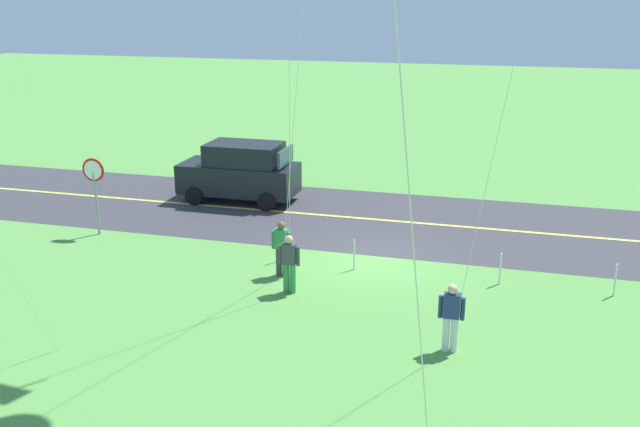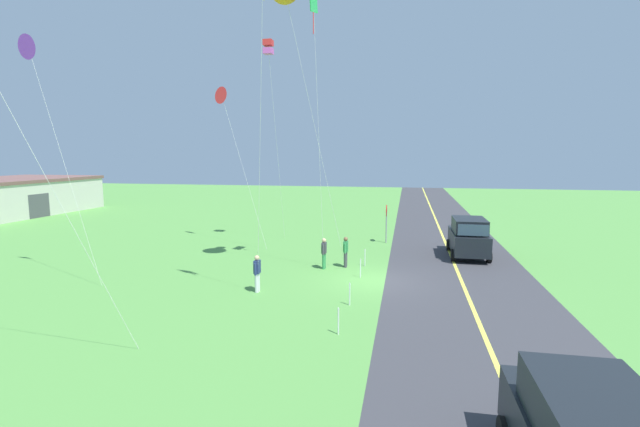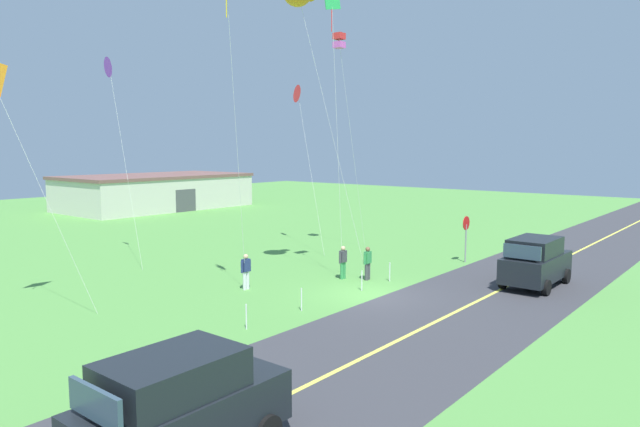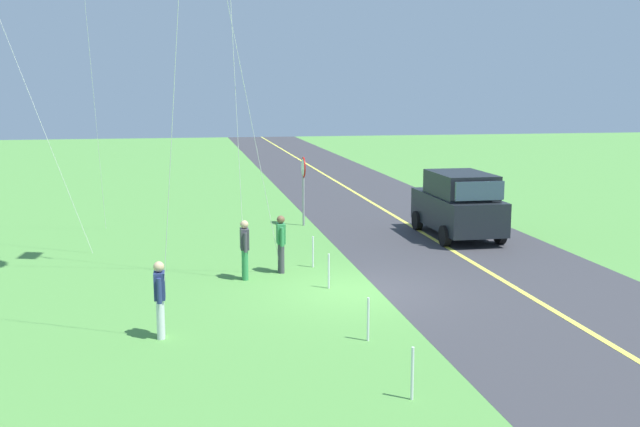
% 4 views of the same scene
% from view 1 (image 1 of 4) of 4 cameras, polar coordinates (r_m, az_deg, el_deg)
% --- Properties ---
extents(ground_plane, '(120.00, 120.00, 0.10)m').
position_cam_1_polar(ground_plane, '(20.79, 4.26, -4.09)').
color(ground_plane, '#549342').
extents(asphalt_road, '(120.00, 7.00, 0.00)m').
position_cam_1_polar(asphalt_road, '(24.48, 6.08, -0.62)').
color(asphalt_road, '#38383D').
rests_on(asphalt_road, ground).
extents(road_centre_stripe, '(120.00, 0.16, 0.00)m').
position_cam_1_polar(road_centre_stripe, '(24.48, 6.08, -0.61)').
color(road_centre_stripe, '#E5E04C').
rests_on(road_centre_stripe, asphalt_road).
extents(car_suv_foreground, '(4.40, 2.12, 2.24)m').
position_cam_1_polar(car_suv_foreground, '(26.59, -6.49, 3.43)').
color(car_suv_foreground, black).
rests_on(car_suv_foreground, ground).
extents(stop_sign, '(0.76, 0.08, 2.56)m').
position_cam_1_polar(stop_sign, '(23.67, -17.91, 2.52)').
color(stop_sign, gray).
rests_on(stop_sign, ground).
extents(person_adult_near, '(0.58, 0.22, 1.60)m').
position_cam_1_polar(person_adult_near, '(18.39, -2.52, -3.96)').
color(person_adult_near, '#338C4C').
rests_on(person_adult_near, ground).
extents(person_adult_companion, '(0.58, 0.22, 1.60)m').
position_cam_1_polar(person_adult_companion, '(15.72, 10.63, -8.16)').
color(person_adult_companion, silver).
rests_on(person_adult_companion, ground).
extents(person_child_watcher, '(0.58, 0.22, 1.60)m').
position_cam_1_polar(person_child_watcher, '(19.48, -3.15, -2.71)').
color(person_child_watcher, '#3F3F47').
rests_on(person_child_watcher, ground).
extents(fence_post_0, '(0.05, 0.05, 0.90)m').
position_cam_1_polar(fence_post_0, '(19.87, 22.91, -5.01)').
color(fence_post_0, silver).
rests_on(fence_post_0, ground).
extents(fence_post_1, '(0.05, 0.05, 0.90)m').
position_cam_1_polar(fence_post_1, '(19.64, 14.47, -4.39)').
color(fence_post_1, silver).
rests_on(fence_post_1, ground).
extents(fence_post_2, '(0.05, 0.05, 0.90)m').
position_cam_1_polar(fence_post_2, '(20.04, 2.81, -3.37)').
color(fence_post_2, silver).
rests_on(fence_post_2, ground).
extents(fence_post_3, '(0.05, 0.05, 0.90)m').
position_cam_1_polar(fence_post_3, '(20.62, -3.43, -2.77)').
color(fence_post_3, silver).
rests_on(fence_post_3, ground).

